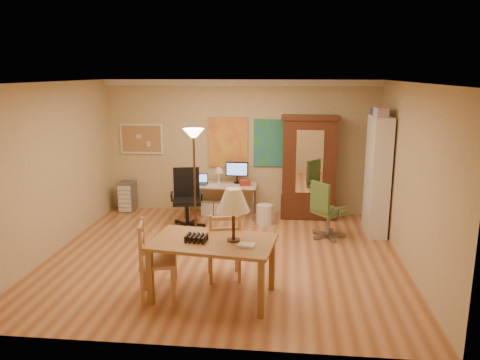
# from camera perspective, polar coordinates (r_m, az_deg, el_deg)

# --- Properties ---
(floor) EXTENTS (5.50, 5.50, 0.00)m
(floor) POSITION_cam_1_polar(r_m,az_deg,el_deg) (7.49, -1.90, -9.31)
(floor) COLOR #975935
(floor) RESTS_ON ground
(crown_molding) EXTENTS (5.50, 0.08, 0.12)m
(crown_molding) POSITION_cam_1_polar(r_m,az_deg,el_deg) (9.37, 0.04, 11.79)
(crown_molding) COLOR white
(crown_molding) RESTS_ON floor
(corkboard) EXTENTS (0.90, 0.04, 0.62)m
(corkboard) POSITION_cam_1_polar(r_m,az_deg,el_deg) (9.89, -11.90, 4.95)
(corkboard) COLOR tan
(corkboard) RESTS_ON floor
(art_panel_left) EXTENTS (0.80, 0.04, 1.00)m
(art_panel_left) POSITION_cam_1_polar(r_m,az_deg,el_deg) (9.51, -1.46, 4.60)
(art_panel_left) COLOR yellow
(art_panel_left) RESTS_ON floor
(art_panel_right) EXTENTS (0.75, 0.04, 0.95)m
(art_panel_right) POSITION_cam_1_polar(r_m,az_deg,el_deg) (9.44, 3.98, 4.51)
(art_panel_right) COLOR teal
(art_panel_right) RESTS_ON floor
(dining_table) EXTENTS (1.65, 1.11, 1.45)m
(dining_table) POSITION_cam_1_polar(r_m,az_deg,el_deg) (5.91, -2.43, -6.06)
(dining_table) COLOR brown
(dining_table) RESTS_ON floor
(ladder_chair_back) EXTENTS (0.54, 0.52, 0.98)m
(ladder_chair_back) POSITION_cam_1_polar(r_m,az_deg,el_deg) (6.58, -1.94, -8.22)
(ladder_chair_back) COLOR tan
(ladder_chair_back) RESTS_ON floor
(ladder_chair_left) EXTENTS (0.55, 0.56, 1.02)m
(ladder_chair_left) POSITION_cam_1_polar(r_m,az_deg,el_deg) (6.17, -10.30, -9.81)
(ladder_chair_left) COLOR tan
(ladder_chair_left) RESTS_ON floor
(torchiere_lamp) EXTENTS (0.35, 0.35, 1.93)m
(torchiere_lamp) POSITION_cam_1_polar(r_m,az_deg,el_deg) (7.86, -5.63, 3.47)
(torchiere_lamp) COLOR #46301C
(torchiere_lamp) RESTS_ON floor
(computer_desk) EXTENTS (1.44, 0.63, 1.09)m
(computer_desk) POSITION_cam_1_polar(r_m,az_deg,el_deg) (9.43, -2.19, -2.00)
(computer_desk) COLOR #CEB096
(computer_desk) RESTS_ON floor
(office_chair_black) EXTENTS (0.68, 0.68, 1.10)m
(office_chair_black) POSITION_cam_1_polar(r_m,az_deg,el_deg) (8.83, -6.46, -3.85)
(office_chair_black) COLOR black
(office_chair_black) RESTS_ON floor
(office_chair_green) EXTENTS (0.65, 0.65, 1.02)m
(office_chair_green) POSITION_cam_1_polar(r_m,az_deg,el_deg) (8.35, 10.53, -5.15)
(office_chair_green) COLOR slate
(office_chair_green) RESTS_ON floor
(drawer_cart) EXTENTS (0.31, 0.37, 0.62)m
(drawer_cart) POSITION_cam_1_polar(r_m,az_deg,el_deg) (10.04, -13.57, -1.96)
(drawer_cart) COLOR slate
(drawer_cart) RESTS_ON floor
(armoire) EXTENTS (1.10, 0.52, 2.03)m
(armoire) POSITION_cam_1_polar(r_m,az_deg,el_deg) (9.32, 8.36, 0.74)
(armoire) COLOR #391B0F
(armoire) RESTS_ON floor
(bookshelf) EXTENTS (0.32, 0.84, 2.11)m
(bookshelf) POSITION_cam_1_polar(r_m,az_deg,el_deg) (8.63, 16.39, 0.48)
(bookshelf) COLOR white
(bookshelf) RESTS_ON floor
(wastebin) EXTENTS (0.31, 0.31, 0.39)m
(wastebin) POSITION_cam_1_polar(r_m,az_deg,el_deg) (8.94, 2.99, -4.24)
(wastebin) COLOR silver
(wastebin) RESTS_ON floor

